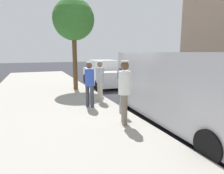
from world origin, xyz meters
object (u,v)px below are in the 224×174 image
Objects in this scene: parking_meter_near at (120,82)px; street_tree at (74,20)px; pedestrian_in_blue at (89,81)px; pedestrian_in_white at (125,88)px; pedestrian_in_gray at (100,79)px; parked_sedan_behind at (103,74)px; parked_van at (182,86)px.

parking_meter_near is 5.53m from street_tree.
pedestrian_in_blue is 0.94× the size of pedestrian_in_white.
pedestrian_in_gray is 0.34× the size of street_tree.
parked_sedan_behind is at bearing -114.86° from pedestrian_in_blue.
parked_van is (-1.82, 0.19, -0.02)m from pedestrian_in_white.
pedestrian_in_gray is (-0.64, -0.69, -0.01)m from pedestrian_in_blue.
pedestrian_in_gray is 0.93× the size of pedestrian_in_white.
parked_sedan_behind is at bearing -145.01° from street_tree.
parked_van is at bearing 142.53° from parking_meter_near.
pedestrian_in_white is at bearing -5.82° from parked_van.
pedestrian_in_blue is 2.11m from pedestrian_in_white.
parking_meter_near is 1.02m from pedestrian_in_white.
parking_meter_near is 0.34× the size of parked_sedan_behind.
street_tree reaches higher than pedestrian_in_blue.
pedestrian_in_gray is at bearing -86.90° from parking_meter_near.
parking_meter_near is 0.91× the size of pedestrian_in_blue.
parking_meter_near reaches higher than parked_sedan_behind.
pedestrian_in_white is 7.62m from parked_sedan_behind.
parking_meter_near is 1.89m from parked_van.
parked_sedan_behind is (-2.03, -7.33, -0.43)m from pedestrian_in_white.
parking_meter_near is at bearing 75.01° from parked_sedan_behind.
parked_sedan_behind is (-0.21, -7.52, -0.41)m from parked_van.
parked_van is at bearing 174.18° from pedestrian_in_white.
parked_sedan_behind is at bearing -111.49° from pedestrian_in_gray.
street_tree is (1.97, -5.99, 2.66)m from parked_van.
pedestrian_in_white is at bearing 71.53° from parking_meter_near.
pedestrian_in_blue is at bearing 47.26° from pedestrian_in_gray.
street_tree is (2.18, 1.52, 3.06)m from parked_sedan_behind.
pedestrian_in_blue reaches higher than pedestrian_in_gray.
parked_van reaches higher than pedestrian_in_gray.
parked_van is 1.18× the size of parked_sedan_behind.
pedestrian_in_white reaches higher than pedestrian_in_gray.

